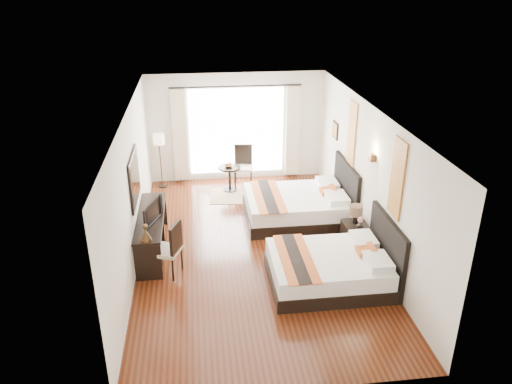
{
  "coord_description": "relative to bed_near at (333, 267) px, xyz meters",
  "views": [
    {
      "loc": [
        -1.02,
        -8.61,
        5.09
      ],
      "look_at": [
        0.07,
        0.18,
        1.15
      ],
      "focal_mm": 35.0,
      "sensor_mm": 36.0,
      "label": 1
    }
  ],
  "objects": [
    {
      "name": "nightstand",
      "position": [
        0.74,
        1.11,
        -0.04
      ],
      "size": [
        0.45,
        0.56,
        0.54
      ],
      "primitive_type": "cube",
      "color": "black",
      "rests_on": "floor"
    },
    {
      "name": "jute_rug",
      "position": [
        -1.33,
        3.89,
        -0.3
      ],
      "size": [
        1.45,
        1.06,
        0.01
      ],
      "primitive_type": "cube",
      "rotation": [
        0.0,
        0.0,
        -0.1
      ],
      "color": "tan",
      "rests_on": "floor"
    },
    {
      "name": "television",
      "position": [
        -3.22,
        1.24,
        0.66
      ],
      "size": [
        0.36,
        0.75,
        0.44
      ],
      "primitive_type": "imported",
      "rotation": [
        0.0,
        0.0,
        1.21
      ],
      "color": "black",
      "rests_on": "console_desk"
    },
    {
      "name": "bed_far",
      "position": [
        -0.07,
        2.52,
        0.02
      ],
      "size": [
        2.27,
        1.77,
        1.28
      ],
      "color": "black",
      "rests_on": "floor"
    },
    {
      "name": "vase",
      "position": [
        0.77,
        0.94,
        0.25
      ],
      "size": [
        0.14,
        0.14,
        0.13
      ],
      "primitive_type": "imported",
      "rotation": [
        0.0,
        0.0,
        -0.19
      ],
      "color": "black",
      "rests_on": "nightstand"
    },
    {
      "name": "fruit_bowl",
      "position": [
        -1.53,
        4.26,
        0.36
      ],
      "size": [
        0.22,
        0.22,
        0.05
      ],
      "primitive_type": "imported",
      "rotation": [
        0.0,
        0.0,
        -0.02
      ],
      "color": "#432F18",
      "rests_on": "side_table"
    },
    {
      "name": "sheer_curtain",
      "position": [
        -1.25,
        5.02,
        0.99
      ],
      "size": [
        2.3,
        0.02,
        2.1
      ],
      "primitive_type": "cube",
      "color": "white",
      "rests_on": "wall_window"
    },
    {
      "name": "side_table",
      "position": [
        -1.5,
        4.28,
        0.01
      ],
      "size": [
        0.55,
        0.55,
        0.64
      ],
      "primitive_type": "cylinder",
      "color": "black",
      "rests_on": "floor"
    },
    {
      "name": "window_glass",
      "position": [
        -1.25,
        5.08,
        0.99
      ],
      "size": [
        2.4,
        0.02,
        2.2
      ],
      "primitive_type": "cube",
      "color": "white",
      "rests_on": "wall_window"
    },
    {
      "name": "bronze_figurine",
      "position": [
        -3.24,
        0.55,
        0.59
      ],
      "size": [
        0.25,
        0.25,
        0.29
      ],
      "primitive_type": null,
      "rotation": [
        0.0,
        0.0,
        0.35
      ],
      "color": "#432D18",
      "rests_on": "console_desk"
    },
    {
      "name": "table_lamp",
      "position": [
        0.74,
        1.17,
        0.47
      ],
      "size": [
        0.26,
        0.26,
        0.41
      ],
      "color": "black",
      "rests_on": "nightstand"
    },
    {
      "name": "wall_entry",
      "position": [
        -1.25,
        -2.39,
        1.09
      ],
      "size": [
        4.5,
        0.01,
        2.8
      ],
      "primitive_type": "cube",
      "color": "silver",
      "rests_on": "floor"
    },
    {
      "name": "mirror_glass",
      "position": [
        -3.44,
        1.55,
        1.24
      ],
      "size": [
        0.01,
        1.12,
        0.82
      ],
      "primitive_type": "cube",
      "color": "white",
      "rests_on": "mirror_frame"
    },
    {
      "name": "wall_desk",
      "position": [
        -3.49,
        1.35,
        1.09
      ],
      "size": [
        0.01,
        7.5,
        2.8
      ],
      "primitive_type": "cube",
      "color": "silver",
      "rests_on": "floor"
    },
    {
      "name": "drape_left",
      "position": [
        -2.7,
        4.98,
        0.97
      ],
      "size": [
        0.35,
        0.14,
        2.35
      ],
      "primitive_type": "cube",
      "color": "beige",
      "rests_on": "floor"
    },
    {
      "name": "mirror_frame",
      "position": [
        -3.47,
        1.55,
        1.24
      ],
      "size": [
        0.04,
        1.25,
        0.95
      ],
      "primitive_type": "cube",
      "color": "black",
      "rests_on": "wall_desk"
    },
    {
      "name": "drape_right",
      "position": [
        0.2,
        4.98,
        0.97
      ],
      "size": [
        0.35,
        0.14,
        2.35
      ],
      "primitive_type": "cube",
      "color": "beige",
      "rests_on": "floor"
    },
    {
      "name": "wall_window",
      "position": [
        -1.25,
        5.1,
        1.09
      ],
      "size": [
        4.5,
        0.01,
        2.8
      ],
      "primitive_type": "cube",
      "color": "silver",
      "rests_on": "floor"
    },
    {
      "name": "bed_near",
      "position": [
        0.0,
        0.0,
        0.0
      ],
      "size": [
        2.12,
        1.65,
        1.19
      ],
      "color": "black",
      "rests_on": "floor"
    },
    {
      "name": "art_panel_near",
      "position": [
        0.98,
        0.0,
        1.64
      ],
      "size": [
        0.03,
        0.5,
        1.35
      ],
      "primitive_type": "cube",
      "color": "maroon",
      "rests_on": "wall_headboard"
    },
    {
      "name": "console_desk",
      "position": [
        -3.24,
        1.55,
        0.07
      ],
      "size": [
        0.5,
        2.2,
        0.76
      ],
      "primitive_type": "cube",
      "color": "black",
      "rests_on": "floor"
    },
    {
      "name": "floor_lamp",
      "position": [
        -3.21,
        4.73,
        0.87
      ],
      "size": [
        0.28,
        0.28,
        1.4
      ],
      "color": "black",
      "rests_on": "floor"
    },
    {
      "name": "window_chair",
      "position": [
        -1.13,
        4.61,
        0.01
      ],
      "size": [
        0.54,
        0.54,
        1.04
      ],
      "rotation": [
        0.0,
        0.0,
        -1.7
      ],
      "color": "#C2AD95",
      "rests_on": "floor"
    },
    {
      "name": "wall_headboard",
      "position": [
        1.0,
        1.35,
        1.09
      ],
      "size": [
        0.01,
        7.5,
        2.8
      ],
      "primitive_type": "cube",
      "color": "silver",
      "rests_on": "floor"
    },
    {
      "name": "ceiling",
      "position": [
        -1.25,
        1.35,
        2.48
      ],
      "size": [
        4.5,
        7.5,
        0.02
      ],
      "primitive_type": "cube",
      "color": "white",
      "rests_on": "wall_headboard"
    },
    {
      "name": "floor",
      "position": [
        -1.25,
        1.35,
        -0.31
      ],
      "size": [
        4.5,
        7.5,
        0.01
      ],
      "primitive_type": "cube",
      "color": "#3B120A",
      "rests_on": "ground"
    },
    {
      "name": "desk_chair",
      "position": [
        -2.9,
        0.64,
        0.01
      ],
      "size": [
        0.63,
        0.63,
        1.04
      ],
      "rotation": [
        0.0,
        0.0,
        2.76
      ],
      "color": "#C2AD95",
      "rests_on": "floor"
    },
    {
      "name": "wall_sconce",
      "position": [
        0.94,
        1.11,
        1.61
      ],
      "size": [
        0.1,
        0.14,
        0.14
      ],
      "primitive_type": "cube",
      "color": "#432D18",
      "rests_on": "wall_headboard"
    },
    {
      "name": "art_panel_far",
      "position": [
        0.98,
        2.52,
        1.64
      ],
      "size": [
        0.03,
        0.5,
        1.35
      ],
      "primitive_type": "cube",
      "color": "maroon",
      "rests_on": "wall_headboard"
    }
  ]
}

